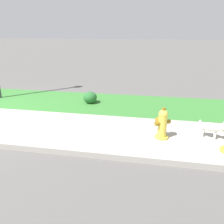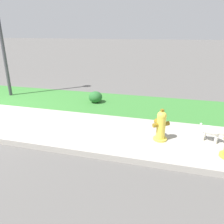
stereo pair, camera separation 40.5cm
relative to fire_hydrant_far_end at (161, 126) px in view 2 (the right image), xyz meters
name	(u,v)px [view 2 (the right image)]	position (x,y,z in m)	size (l,w,h in m)	color
grass_verge	(23,96)	(-4.92, 2.14, -0.32)	(18.00, 2.15, 0.01)	#387A33
fire_hydrant_far_end	(161,126)	(0.00, 0.00, 0.00)	(0.35, 0.33, 0.69)	yellow
small_white_dog	(213,131)	(1.04, 0.19, -0.09)	(0.52, 0.31, 0.41)	white
shrub_bush_mid_verge	(95,97)	(-2.16, 2.08, -0.15)	(0.43, 0.43, 0.36)	#28662D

